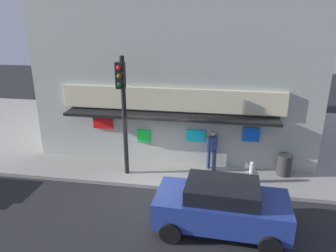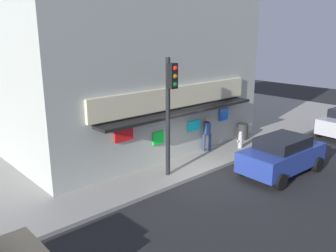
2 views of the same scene
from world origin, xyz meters
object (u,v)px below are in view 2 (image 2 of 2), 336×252
trash_can (243,131)px  parked_car_blue (282,155)px  fire_hydrant (240,140)px  pedestrian (207,132)px  traffic_light (170,102)px  potted_plant_by_doorway (135,149)px

trash_can → parked_car_blue: size_ratio=0.21×
fire_hydrant → trash_can: fire_hydrant is taller
pedestrian → parked_car_blue: 3.79m
traffic_light → trash_can: 6.86m
potted_plant_by_doorway → pedestrian: bearing=-18.5°
traffic_light → parked_car_blue: (3.79, -2.76, -2.34)m
fire_hydrant → potted_plant_by_doorway: 5.45m
fire_hydrant → pedestrian: 1.86m
fire_hydrant → potted_plant_by_doorway: size_ratio=0.84×
pedestrian → potted_plant_by_doorway: (-3.49, 1.17, -0.35)m
traffic_light → potted_plant_by_doorway: traffic_light is taller
fire_hydrant → potted_plant_by_doorway: potted_plant_by_doorway is taller
traffic_light → parked_car_blue: bearing=-36.1°
fire_hydrant → parked_car_blue: 3.15m
fire_hydrant → trash_can: bearing=31.6°
pedestrian → potted_plant_by_doorway: bearing=161.5°
pedestrian → trash_can: bearing=-0.4°
trash_can → parked_car_blue: bearing=-123.5°
trash_can → potted_plant_by_doorway: size_ratio=0.83×
pedestrian → parked_car_blue: bearing=-83.5°
traffic_light → fire_hydrant: size_ratio=5.46×
potted_plant_by_doorway → traffic_light: bearing=-86.6°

